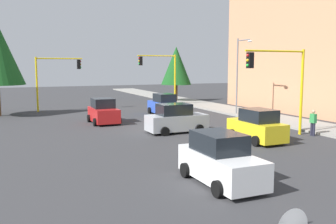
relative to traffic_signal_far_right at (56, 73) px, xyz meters
The scene contains 15 objects.
ground_plane 15.58m from the traffic_signal_far_right, 22.00° to the left, with size 120.00×120.00×0.00m, color #353538.
sidewalk_kerb 18.87m from the traffic_signal_far_right, 60.88° to the left, with size 80.00×4.00×0.15m, color gray.
lane_arrow_near 25.94m from the traffic_signal_far_right, ahead, with size 2.40×1.10×1.10m.
apartment_block 26.29m from the traffic_signal_far_right, 67.39° to the left, with size 18.46×9.30×12.76m.
traffic_signal_far_right is the anchor object (origin of this frame).
traffic_signal_near_left 22.99m from the traffic_signal_far_right, 29.55° to the left, with size 0.36×4.59×5.59m.
traffic_signal_far_left 11.37m from the traffic_signal_far_right, 90.00° to the left, with size 0.36×4.59×5.80m.
street_lamp_curbside 18.14m from the traffic_signal_far_right, 55.03° to the left, with size 2.15×0.28×7.00m.
tree_roadside_far 15.69m from the traffic_signal_far_right, 104.78° to the left, with size 3.82×3.82×6.96m.
car_silver 17.32m from the traffic_signal_far_right, 20.35° to the left, with size 2.07×4.11×1.98m.
car_white 27.07m from the traffic_signal_far_right, ahead, with size 4.11×2.03×1.98m.
car_yellow 22.81m from the traffic_signal_far_right, 23.82° to the left, with size 3.87×2.05×1.98m.
car_blue 11.67m from the traffic_signal_far_right, 51.15° to the left, with size 3.96×2.10×1.98m.
car_red 10.66m from the traffic_signal_far_right, 13.35° to the left, with size 3.62×2.12×1.98m.
pedestrian_crossing 24.92m from the traffic_signal_far_right, 33.28° to the left, with size 0.40×0.24×1.70m.
Camera 1 is at (24.74, -10.20, 4.53)m, focal length 39.62 mm.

